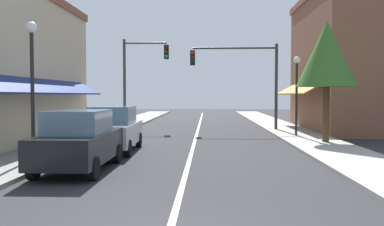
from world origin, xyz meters
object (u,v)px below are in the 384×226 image
traffic_signal_left_corner (139,70)px  tree_right_near (327,55)px  parked_car_nearest_left (79,141)px  street_lamp_right_mid (297,82)px  street_lamp_left_near (32,67)px  traffic_signal_mast_arm (245,71)px  parked_car_second_left (113,129)px

traffic_signal_left_corner → tree_right_near: 12.55m
parked_car_nearest_left → tree_right_near: bearing=36.7°
parked_car_nearest_left → street_lamp_right_mid: 12.71m
street_lamp_right_mid → parked_car_nearest_left: bearing=-131.4°
traffic_signal_left_corner → street_lamp_left_near: (-1.24, -13.20, -0.71)m
parked_car_nearest_left → traffic_signal_left_corner: (-0.73, 14.60, 2.94)m
traffic_signal_mast_arm → tree_right_near: size_ratio=0.97×
street_lamp_right_mid → parked_car_second_left: bearing=-146.7°
parked_car_nearest_left → street_lamp_right_mid: (8.30, 9.42, 1.99)m
parked_car_second_left → street_lamp_left_near: street_lamp_left_near is taller
traffic_signal_mast_arm → street_lamp_right_mid: size_ratio=1.28×
traffic_signal_left_corner → parked_car_second_left: bearing=-85.7°
tree_right_near → parked_car_second_left: bearing=-163.3°
traffic_signal_mast_arm → street_lamp_right_mid: 4.59m
parked_car_nearest_left → tree_right_near: size_ratio=0.75×
parked_car_nearest_left → street_lamp_right_mid: bearing=48.7°
street_lamp_left_near → street_lamp_right_mid: (10.27, 8.02, -0.24)m
parked_car_second_left → traffic_signal_left_corner: bearing=92.7°
parked_car_second_left → traffic_signal_mast_arm: traffic_signal_mast_arm is taller
parked_car_nearest_left → street_lamp_left_near: bearing=144.8°
traffic_signal_mast_arm → street_lamp_right_mid: traffic_signal_mast_arm is taller
street_lamp_left_near → street_lamp_right_mid: street_lamp_left_near is taller
parked_car_nearest_left → tree_right_near: 11.67m
street_lamp_left_near → traffic_signal_mast_arm: bearing=56.2°
tree_right_near → street_lamp_left_near: bearing=-154.3°
traffic_signal_left_corner → street_lamp_right_mid: bearing=-29.8°
parked_car_nearest_left → tree_right_near: (9.02, 6.70, 3.13)m
parked_car_nearest_left → tree_right_near: tree_right_near is taller
traffic_signal_mast_arm → traffic_signal_left_corner: bearing=169.2°
traffic_signal_mast_arm → street_lamp_left_near: traffic_signal_mast_arm is taller
parked_car_second_left → traffic_signal_mast_arm: 11.39m
traffic_signal_mast_arm → street_lamp_left_near: bearing=-123.8°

